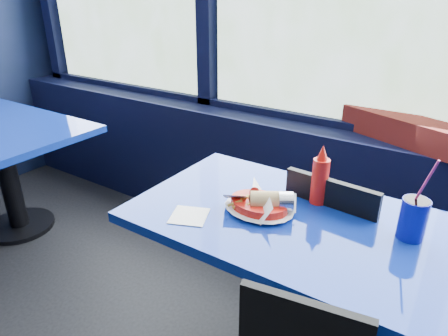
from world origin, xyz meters
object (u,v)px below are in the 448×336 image
chair_near_back (330,247)px  planter_box (404,129)px  near_table (293,259)px  ketchup_bottle (320,178)px  soda_cup (413,218)px  food_basket (261,204)px  far_table (2,151)px

chair_near_back → planter_box: 0.74m
near_table → planter_box: size_ratio=1.85×
planter_box → ketchup_bottle: bearing=-79.3°
soda_cup → near_table: bearing=-165.3°
food_basket → soda_cup: 0.51m
near_table → food_basket: size_ratio=4.72×
far_table → food_basket: bearing=-0.9°
chair_near_back → food_basket: (-0.19, -0.29, 0.29)m
chair_near_back → near_table: bearing=82.4°
near_table → soda_cup: size_ratio=4.05×
food_basket → soda_cup: soda_cup is taller
near_table → chair_near_back: size_ratio=1.40×
planter_box → ketchup_bottle: size_ratio=2.74×
near_table → soda_cup: soda_cup is taller
planter_box → ketchup_bottle: ketchup_bottle is taller
near_table → planter_box: (0.17, 0.90, 0.30)m
ketchup_bottle → soda_cup: 0.35m
food_basket → planter_box: bearing=65.9°
food_basket → near_table: bearing=6.2°
near_table → food_basket: food_basket is taller
food_basket → chair_near_back: bearing=50.6°
far_table → chair_near_back: (2.06, 0.26, -0.08)m
near_table → soda_cup: 0.45m
chair_near_back → ketchup_bottle: ketchup_bottle is taller
far_table → food_basket: size_ratio=4.72×
food_basket → far_table: bearing=173.1°
food_basket → soda_cup: size_ratio=0.86×
near_table → far_table: size_ratio=1.00×
soda_cup → food_basket: bearing=-166.0°
chair_near_back → planter_box: planter_box is taller
near_table → food_basket: bearing=-167.8°
soda_cup → chair_near_back: bearing=151.3°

